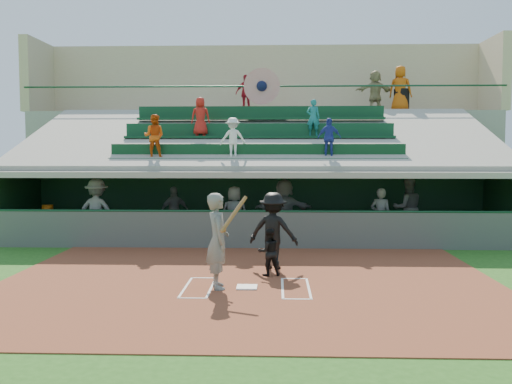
{
  "coord_description": "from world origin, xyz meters",
  "views": [
    {
      "loc": [
        0.62,
        -11.81,
        2.87
      ],
      "look_at": [
        0.07,
        3.5,
        1.8
      ],
      "focal_mm": 40.0,
      "sensor_mm": 36.0,
      "label": 1
    }
  ],
  "objects_px": {
    "catcher": "(269,252)",
    "white_table": "(48,227)",
    "batter_at_plate": "(218,240)",
    "water_cooler": "(48,210)",
    "trash_bin": "(401,101)",
    "home_plate": "(247,287)"
  },
  "relations": [
    {
      "from": "home_plate",
      "to": "trash_bin",
      "type": "xyz_separation_m",
      "value": [
        6.01,
        13.21,
        5.06
      ]
    },
    {
      "from": "batter_at_plate",
      "to": "water_cooler",
      "type": "distance_m",
      "value": 9.05
    },
    {
      "from": "home_plate",
      "to": "catcher",
      "type": "height_order",
      "value": "catcher"
    },
    {
      "from": "water_cooler",
      "to": "trash_bin",
      "type": "xyz_separation_m",
      "value": [
        12.89,
        6.72,
        4.13
      ]
    },
    {
      "from": "trash_bin",
      "to": "home_plate",
      "type": "bearing_deg",
      "value": -114.47
    },
    {
      "from": "home_plate",
      "to": "batter_at_plate",
      "type": "height_order",
      "value": "batter_at_plate"
    },
    {
      "from": "catcher",
      "to": "water_cooler",
      "type": "xyz_separation_m",
      "value": [
        -7.32,
        5.26,
        0.4
      ]
    },
    {
      "from": "catcher",
      "to": "white_table",
      "type": "xyz_separation_m",
      "value": [
        -7.3,
        5.25,
        -0.15
      ]
    },
    {
      "from": "batter_at_plate",
      "to": "home_plate",
      "type": "bearing_deg",
      "value": 3.97
    },
    {
      "from": "home_plate",
      "to": "batter_at_plate",
      "type": "distance_m",
      "value": 1.16
    },
    {
      "from": "white_table",
      "to": "trash_bin",
      "type": "xyz_separation_m",
      "value": [
        12.87,
        6.73,
        4.68
      ]
    },
    {
      "from": "water_cooler",
      "to": "batter_at_plate",
      "type": "bearing_deg",
      "value": -46.14
    },
    {
      "from": "batter_at_plate",
      "to": "white_table",
      "type": "bearing_deg",
      "value": 133.81
    },
    {
      "from": "water_cooler",
      "to": "home_plate",
      "type": "bearing_deg",
      "value": -43.31
    },
    {
      "from": "water_cooler",
      "to": "trash_bin",
      "type": "distance_m",
      "value": 15.11
    },
    {
      "from": "catcher",
      "to": "white_table",
      "type": "height_order",
      "value": "catcher"
    },
    {
      "from": "white_table",
      "to": "trash_bin",
      "type": "bearing_deg",
      "value": 27.31
    },
    {
      "from": "catcher",
      "to": "white_table",
      "type": "distance_m",
      "value": 8.99
    },
    {
      "from": "home_plate",
      "to": "catcher",
      "type": "xyz_separation_m",
      "value": [
        0.44,
        1.23,
        0.53
      ]
    },
    {
      "from": "catcher",
      "to": "water_cooler",
      "type": "bearing_deg",
      "value": -49.03
    },
    {
      "from": "home_plate",
      "to": "water_cooler",
      "type": "distance_m",
      "value": 9.5
    },
    {
      "from": "home_plate",
      "to": "catcher",
      "type": "bearing_deg",
      "value": 70.09
    }
  ]
}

